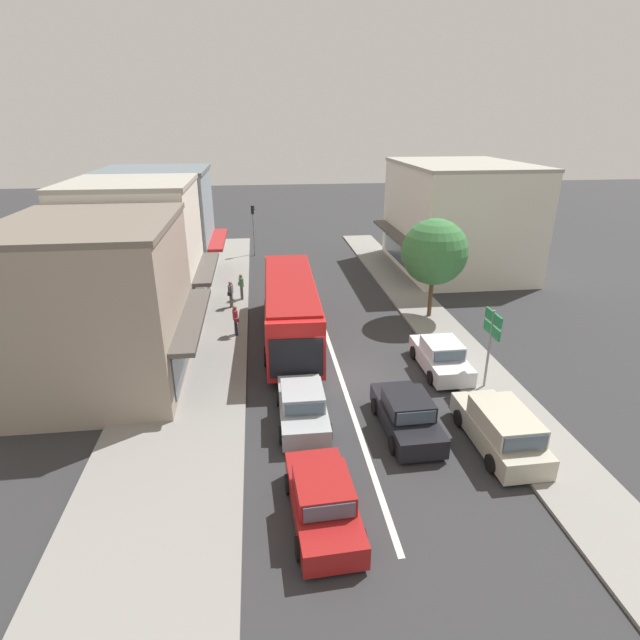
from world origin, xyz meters
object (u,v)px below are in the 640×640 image
(street_tree_right, at_px, (434,252))
(sedan_queue_far_back, at_px, (302,406))
(pedestrian_with_handbag_near, at_px, (235,318))
(sedan_behind_bus_mid, at_px, (407,415))
(traffic_light_downstreet, at_px, (253,222))
(pedestrian_far_walker, at_px, (231,293))
(parked_wagon_kerb_front, at_px, (500,429))
(sedan_adjacent_lane_lead, at_px, (323,501))
(parked_sedan_kerb_second, at_px, (441,357))
(pedestrian_browsing_midblock, at_px, (241,285))
(directional_road_sign, at_px, (492,331))
(city_bus, at_px, (290,305))

(street_tree_right, bearing_deg, sedan_queue_far_back, -130.25)
(pedestrian_with_handbag_near, bearing_deg, sedan_behind_bus_mid, -55.20)
(sedan_queue_far_back, height_order, traffic_light_downstreet, traffic_light_downstreet)
(pedestrian_with_handbag_near, distance_m, pedestrian_far_walker, 4.28)
(parked_wagon_kerb_front, bearing_deg, pedestrian_with_handbag_near, 131.38)
(sedan_adjacent_lane_lead, relative_size, sedan_behind_bus_mid, 1.01)
(parked_sedan_kerb_second, relative_size, pedestrian_with_handbag_near, 2.58)
(parked_sedan_kerb_second, relative_size, street_tree_right, 0.73)
(street_tree_right, height_order, pedestrian_browsing_midblock, street_tree_right)
(sedan_adjacent_lane_lead, distance_m, sedan_behind_bus_mid, 5.44)
(parked_wagon_kerb_front, bearing_deg, directional_road_sign, 72.56)
(sedan_adjacent_lane_lead, bearing_deg, parked_wagon_kerb_front, 21.90)
(traffic_light_downstreet, distance_m, street_tree_right, 18.41)
(sedan_behind_bus_mid, relative_size, parked_sedan_kerb_second, 1.01)
(parked_wagon_kerb_front, xyz_separation_m, parked_sedan_kerb_second, (-0.05, 5.87, -0.08))
(parked_sedan_kerb_second, relative_size, directional_road_sign, 1.17)
(sedan_adjacent_lane_lead, distance_m, street_tree_right, 17.30)
(directional_road_sign, distance_m, pedestrian_far_walker, 15.79)
(parked_sedan_kerb_second, distance_m, traffic_light_downstreet, 23.45)
(pedestrian_far_walker, bearing_deg, parked_wagon_kerb_front, -56.62)
(sedan_queue_far_back, distance_m, traffic_light_downstreet, 25.35)
(sedan_queue_far_back, relative_size, parked_wagon_kerb_front, 0.93)
(parked_wagon_kerb_front, height_order, traffic_light_downstreet, traffic_light_downstreet)
(city_bus, distance_m, pedestrian_far_walker, 5.91)
(pedestrian_with_handbag_near, bearing_deg, parked_wagon_kerb_front, -48.62)
(street_tree_right, xyz_separation_m, pedestrian_browsing_midblock, (-10.87, 4.17, -2.84))
(pedestrian_browsing_midblock, bearing_deg, directional_road_sign, -49.77)
(traffic_light_downstreet, bearing_deg, directional_road_sign, -67.71)
(sedan_queue_far_back, distance_m, pedestrian_far_walker, 12.98)
(traffic_light_downstreet, bearing_deg, sedan_adjacent_lane_lead, -86.48)
(pedestrian_with_handbag_near, bearing_deg, parked_sedan_kerb_second, -27.43)
(city_bus, distance_m, traffic_light_downstreet, 17.59)
(sedan_adjacent_lane_lead, xyz_separation_m, parked_sedan_kerb_second, (6.56, 8.52, 0.00))
(city_bus, xyz_separation_m, pedestrian_far_walker, (-3.28, 4.85, -0.81))
(traffic_light_downstreet, distance_m, pedestrian_with_handbag_near, 17.00)
(city_bus, height_order, pedestrian_with_handbag_near, city_bus)
(sedan_behind_bus_mid, height_order, directional_road_sign, directional_road_sign)
(sedan_queue_far_back, bearing_deg, sedan_behind_bus_mid, -15.67)
(pedestrian_far_walker, bearing_deg, sedan_queue_far_back, -75.84)
(sedan_adjacent_lane_lead, xyz_separation_m, traffic_light_downstreet, (-1.86, 30.29, 2.19))
(pedestrian_with_handbag_near, bearing_deg, sedan_queue_far_back, -71.66)
(city_bus, distance_m, sedan_adjacent_lane_lead, 12.88)
(directional_road_sign, height_order, pedestrian_far_walker, directional_road_sign)
(directional_road_sign, distance_m, street_tree_right, 8.38)
(traffic_light_downstreet, height_order, pedestrian_with_handbag_near, traffic_light_downstreet)
(traffic_light_downstreet, bearing_deg, parked_sedan_kerb_second, -68.86)
(directional_road_sign, bearing_deg, parked_wagon_kerb_front, -107.44)
(sedan_adjacent_lane_lead, bearing_deg, pedestrian_far_walker, 100.55)
(sedan_behind_bus_mid, bearing_deg, parked_wagon_kerb_front, -25.08)
(sedan_queue_far_back, xyz_separation_m, directional_road_sign, (7.97, 1.51, 2.04))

